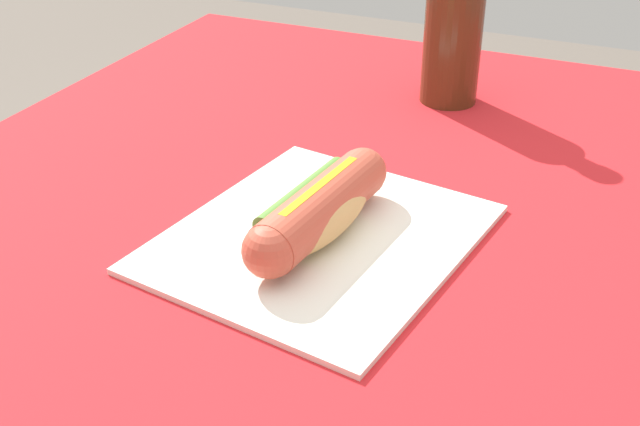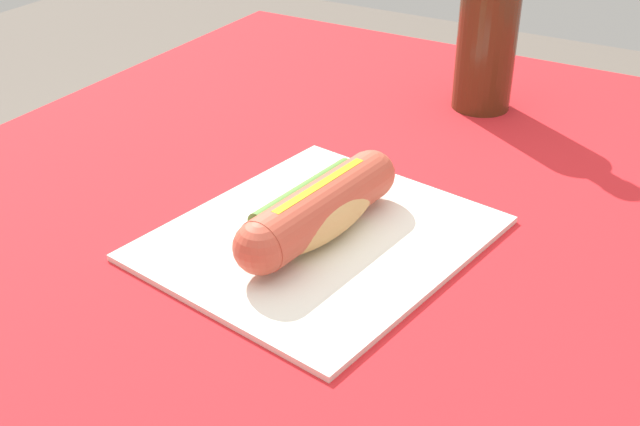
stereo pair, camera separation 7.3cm
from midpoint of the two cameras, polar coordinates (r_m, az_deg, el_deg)
dining_table at (r=0.85m, az=2.52°, el=-8.23°), size 1.12×0.90×0.74m
paper_wrapper at (r=0.74m, az=2.81°, el=-1.88°), size 0.33×0.30×0.01m
hot_dog at (r=0.73m, az=2.81°, el=0.18°), size 0.21×0.08×0.05m
soda_bottle at (r=1.03m, az=13.92°, el=12.32°), size 0.07×0.07×0.22m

